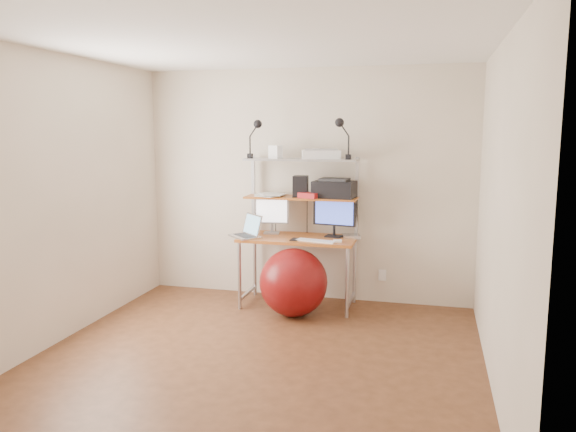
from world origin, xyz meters
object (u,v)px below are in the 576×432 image
Objects in this scene: monitor_silver at (272,213)px; monitor_black at (334,215)px; laptop at (248,232)px; exercise_ball at (293,282)px; printer at (334,189)px.

monitor_black reaches higher than monitor_silver.
laptop is 0.63× the size of exercise_ball.
monitor_silver is at bearing 127.25° from exercise_ball.
exercise_ball is at bearing -120.17° from printer.
exercise_ball is (0.35, -0.47, -0.61)m from monitor_silver.
monitor_silver is 0.60× the size of exercise_ball.
monitor_silver is 0.89× the size of monitor_black.
printer reaches higher than exercise_ball.
printer is (0.68, -0.02, 0.29)m from monitor_silver.
laptop is at bearing -156.00° from monitor_black.
monitor_silver is 0.68m from monitor_black.
monitor_silver is 0.74m from printer.
monitor_black is at bearing 53.32° from exercise_ball.
laptop is 0.96× the size of printer.
monitor_silver is 0.91× the size of printer.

